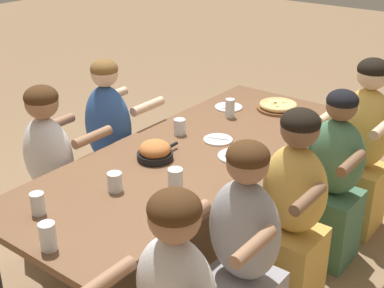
{
  "coord_description": "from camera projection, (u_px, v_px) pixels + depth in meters",
  "views": [
    {
      "loc": [
        -2.27,
        -1.75,
        2.11
      ],
      "look_at": [
        0.0,
        0.0,
        0.8
      ],
      "focal_mm": 50.0,
      "sensor_mm": 36.0,
      "label": 1
    }
  ],
  "objects": [
    {
      "name": "dining_table",
      "position": [
        192.0,
        162.0,
        3.2
      ],
      "size": [
        2.44,
        0.92,
        0.75
      ],
      "color": "brown",
      "rests_on": "ground"
    },
    {
      "name": "ground_plane",
      "position": [
        192.0,
        255.0,
        3.48
      ],
      "size": [
        18.0,
        18.0,
        0.0
      ],
      "primitive_type": "plane",
      "color": "#896B4C",
      "rests_on": "ground"
    },
    {
      "name": "diner_near_midleft",
      "position": [
        242.0,
        265.0,
        2.53
      ],
      "size": [
        0.51,
        0.4,
        1.18
      ],
      "rotation": [
        0.0,
        0.0,
        1.57
      ],
      "color": "#99999E",
      "rests_on": "ground"
    },
    {
      "name": "drinking_glass_f",
      "position": [
        180.0,
        128.0,
        3.39
      ],
      "size": [
        0.07,
        0.07,
        0.1
      ],
      "color": "silver",
      "rests_on": "dining_table"
    },
    {
      "name": "diner_near_midright",
      "position": [
        332.0,
        187.0,
        3.26
      ],
      "size": [
        0.51,
        0.4,
        1.14
      ],
      "rotation": [
        0.0,
        0.0,
        1.57
      ],
      "color": "#477556",
      "rests_on": "ground"
    },
    {
      "name": "drinking_glass_d",
      "position": [
        230.0,
        109.0,
        3.65
      ],
      "size": [
        0.07,
        0.07,
        0.13
      ],
      "color": "silver",
      "rests_on": "dining_table"
    },
    {
      "name": "drinking_glass_e",
      "position": [
        175.0,
        180.0,
        2.72
      ],
      "size": [
        0.08,
        0.08,
        0.12
      ],
      "color": "silver",
      "rests_on": "dining_table"
    },
    {
      "name": "drinking_glass_b",
      "position": [
        48.0,
        237.0,
        2.26
      ],
      "size": [
        0.07,
        0.07,
        0.13
      ],
      "color": "silver",
      "rests_on": "dining_table"
    },
    {
      "name": "skillet_bowl",
      "position": [
        155.0,
        151.0,
        3.06
      ],
      "size": [
        0.3,
        0.21,
        0.12
      ],
      "color": "black",
      "rests_on": "dining_table"
    },
    {
      "name": "empty_plate_b",
      "position": [
        236.0,
        156.0,
        3.1
      ],
      "size": [
        0.22,
        0.22,
        0.02
      ],
      "color": "white",
      "rests_on": "dining_table"
    },
    {
      "name": "drinking_glass_c",
      "position": [
        115.0,
        183.0,
        2.73
      ],
      "size": [
        0.08,
        0.08,
        0.1
      ],
      "color": "silver",
      "rests_on": "dining_table"
    },
    {
      "name": "diner_far_midleft",
      "position": [
        52.0,
        183.0,
        3.26
      ],
      "size": [
        0.51,
        0.4,
        1.16
      ],
      "rotation": [
        0.0,
        0.0,
        -1.57
      ],
      "color": "silver",
      "rests_on": "ground"
    },
    {
      "name": "drinking_glass_a",
      "position": [
        38.0,
        204.0,
        2.52
      ],
      "size": [
        0.07,
        0.07,
        0.11
      ],
      "color": "silver",
      "rests_on": "dining_table"
    },
    {
      "name": "pizza_board_main",
      "position": [
        278.0,
        106.0,
        3.79
      ],
      "size": [
        0.3,
        0.3,
        0.05
      ],
      "color": "brown",
      "rests_on": "dining_table"
    },
    {
      "name": "empty_plate_c",
      "position": [
        218.0,
        140.0,
        3.31
      ],
      "size": [
        0.18,
        0.18,
        0.02
      ],
      "color": "white",
      "rests_on": "dining_table"
    },
    {
      "name": "empty_plate_a",
      "position": [
        229.0,
        107.0,
        3.83
      ],
      "size": [
        0.2,
        0.2,
        0.02
      ],
      "color": "white",
      "rests_on": "dining_table"
    },
    {
      "name": "diner_near_center",
      "position": [
        291.0,
        219.0,
        2.88
      ],
      "size": [
        0.51,
        0.4,
        1.18
      ],
      "rotation": [
        0.0,
        0.0,
        1.57
      ],
      "color": "gold",
      "rests_on": "ground"
    },
    {
      "name": "diner_near_right",
      "position": [
        361.0,
        154.0,
        3.57
      ],
      "size": [
        0.51,
        0.4,
        1.22
      ],
      "rotation": [
        0.0,
        0.0,
        1.57
      ],
      "color": "gold",
      "rests_on": "ground"
    },
    {
      "name": "diner_far_center",
      "position": [
        111.0,
        154.0,
        3.62
      ],
      "size": [
        0.51,
        0.4,
        1.2
      ],
      "rotation": [
        0.0,
        0.0,
        -1.57
      ],
      "color": "#2D5193",
      "rests_on": "ground"
    }
  ]
}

